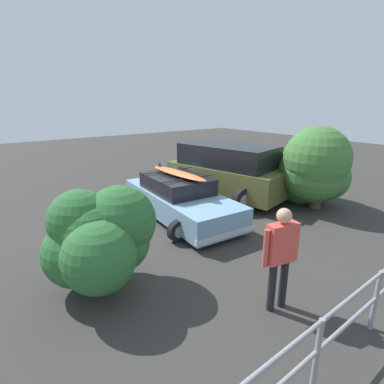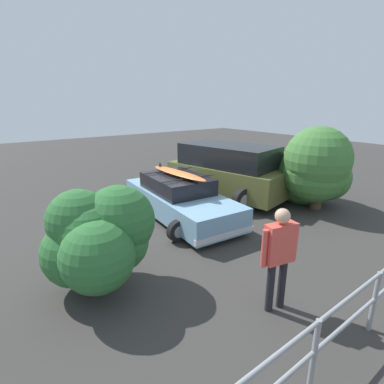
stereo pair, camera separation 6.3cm
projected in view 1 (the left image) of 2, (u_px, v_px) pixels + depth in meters
ground_plane at (175, 217)px, 9.21m from camera, size 44.00×44.00×0.02m
parking_stripe at (211, 209)px, 9.86m from camera, size 0.12×3.63×0.00m
sedan_car at (179, 198)px, 9.01m from camera, size 2.51×4.59×1.55m
suv_car at (227, 171)px, 10.73m from camera, size 3.24×4.60×1.94m
person_bystander at (281, 251)px, 4.84m from camera, size 0.69×0.31×1.82m
bush_near_left at (99, 236)px, 5.42m from camera, size 2.07×2.09×1.94m
bush_near_right at (312, 171)px, 9.91m from camera, size 2.65×2.81×2.80m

